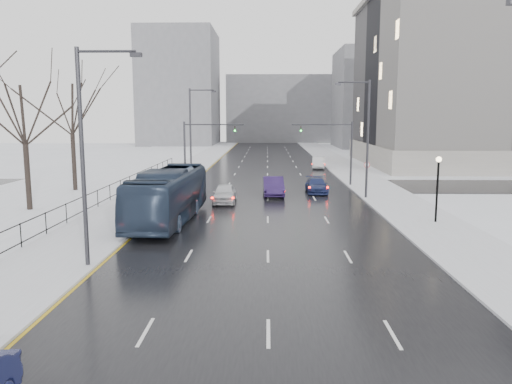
# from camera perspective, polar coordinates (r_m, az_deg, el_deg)

# --- Properties ---
(road) EXTENTS (16.00, 150.00, 0.04)m
(road) POSITION_cam_1_polar(r_m,az_deg,el_deg) (62.66, 1.33, 2.23)
(road) COLOR black
(road) RESTS_ON ground
(cross_road) EXTENTS (130.00, 10.00, 0.04)m
(cross_road) POSITION_cam_1_polar(r_m,az_deg,el_deg) (50.75, 1.34, 0.72)
(cross_road) COLOR black
(cross_road) RESTS_ON ground
(sidewalk_left) EXTENTS (5.00, 150.00, 0.16)m
(sidewalk_left) POSITION_cam_1_polar(r_m,az_deg,el_deg) (63.52, -8.19, 2.28)
(sidewalk_left) COLOR silver
(sidewalk_left) RESTS_ON ground
(sidewalk_right) EXTENTS (5.00, 150.00, 0.16)m
(sidewalk_right) POSITION_cam_1_polar(r_m,az_deg,el_deg) (63.54, 10.85, 2.22)
(sidewalk_right) COLOR silver
(sidewalk_right) RESTS_ON ground
(park_strip) EXTENTS (14.00, 150.00, 0.12)m
(park_strip) POSITION_cam_1_polar(r_m,az_deg,el_deg) (65.75, -16.39, 2.21)
(park_strip) COLOR white
(park_strip) RESTS_ON ground
(tree_park_d) EXTENTS (8.75, 8.75, 12.50)m
(tree_park_d) POSITION_cam_1_polar(r_m,az_deg,el_deg) (40.98, -24.41, -1.98)
(tree_park_d) COLOR black
(tree_park_d) RESTS_ON ground
(tree_park_e) EXTENTS (9.45, 9.45, 13.50)m
(tree_park_e) POSITION_cam_1_polar(r_m,az_deg,el_deg) (50.19, -19.92, 0.09)
(tree_park_e) COLOR black
(tree_park_e) RESTS_ON ground
(iron_fence) EXTENTS (0.06, 70.00, 1.30)m
(iron_fence) POSITION_cam_1_polar(r_m,az_deg,el_deg) (35.30, -20.26, -1.84)
(iron_fence) COLOR black
(iron_fence) RESTS_ON sidewalk_left
(streetlight_r_mid) EXTENTS (2.95, 0.25, 10.00)m
(streetlight_r_mid) POSITION_cam_1_polar(r_m,az_deg,el_deg) (43.09, 12.37, 6.60)
(streetlight_r_mid) COLOR #2D2D33
(streetlight_r_mid) RESTS_ON ground
(streetlight_l_near) EXTENTS (2.95, 0.25, 10.00)m
(streetlight_l_near) POSITION_cam_1_polar(r_m,az_deg,el_deg) (23.74, -18.76, 4.87)
(streetlight_l_near) COLOR #2D2D33
(streetlight_l_near) RESTS_ON ground
(streetlight_l_far) EXTENTS (2.95, 0.25, 10.00)m
(streetlight_l_far) POSITION_cam_1_polar(r_m,az_deg,el_deg) (54.89, -7.27, 7.12)
(streetlight_l_far) COLOR #2D2D33
(streetlight_l_far) RESTS_ON ground
(lamppost_r_mid) EXTENTS (0.36, 0.36, 4.28)m
(lamppost_r_mid) POSITION_cam_1_polar(r_m,az_deg,el_deg) (34.35, 20.06, 1.34)
(lamppost_r_mid) COLOR black
(lamppost_r_mid) RESTS_ON sidewalk_right
(mast_signal_right) EXTENTS (6.10, 0.33, 6.50)m
(mast_signal_right) POSITION_cam_1_polar(r_m,az_deg,el_deg) (50.89, 9.66, 5.25)
(mast_signal_right) COLOR #2D2D33
(mast_signal_right) RESTS_ON ground
(mast_signal_left) EXTENTS (6.10, 0.33, 6.50)m
(mast_signal_left) POSITION_cam_1_polar(r_m,az_deg,el_deg) (50.87, -6.96, 5.31)
(mast_signal_left) COLOR #2D2D33
(mast_signal_left) RESTS_ON ground
(no_uturn_sign) EXTENTS (0.60, 0.06, 2.70)m
(no_uturn_sign) POSITION_cam_1_polar(r_m,az_deg,el_deg) (47.42, 12.55, 2.74)
(no_uturn_sign) COLOR #2D2D33
(no_uturn_sign) RESTS_ON sidewalk_right
(civic_building) EXTENTS (41.00, 31.00, 24.80)m
(civic_building) POSITION_cam_1_polar(r_m,az_deg,el_deg) (82.24, 27.01, 10.63)
(civic_building) COLOR gray
(civic_building) RESTS_ON ground
(bldg_far_right) EXTENTS (24.00, 20.00, 22.00)m
(bldg_far_right) POSITION_cam_1_polar(r_m,az_deg,el_deg) (120.65, 14.97, 10.23)
(bldg_far_right) COLOR slate
(bldg_far_right) RESTS_ON ground
(bldg_far_left) EXTENTS (18.00, 22.00, 28.00)m
(bldg_far_left) POSITION_cam_1_polar(r_m,az_deg,el_deg) (129.34, -8.67, 11.62)
(bldg_far_left) COLOR slate
(bldg_far_left) RESTS_ON ground
(bldg_far_center) EXTENTS (30.00, 18.00, 18.00)m
(bldg_far_center) POSITION_cam_1_polar(r_m,az_deg,el_deg) (142.34, 2.96, 9.40)
(bldg_far_center) COLOR slate
(bldg_far_center) RESTS_ON ground
(bus) EXTENTS (3.51, 12.71, 3.51)m
(bus) POSITION_cam_1_polar(r_m,az_deg,el_deg) (33.74, -9.94, -0.36)
(bus) COLOR #253349
(bus) RESTS_ON road
(sedan_center_near) EXTENTS (1.86, 4.52, 1.54)m
(sedan_center_near) POSITION_cam_1_polar(r_m,az_deg,el_deg) (40.59, -3.60, -0.16)
(sedan_center_near) COLOR silver
(sedan_center_near) RESTS_ON road
(sedan_right_near) EXTENTS (1.96, 5.13, 1.67)m
(sedan_right_near) POSITION_cam_1_polar(r_m,az_deg,el_deg) (44.26, 1.99, 0.67)
(sedan_right_near) COLOR #29194B
(sedan_right_near) RESTS_ON road
(sedan_right_far) EXTENTS (1.89, 4.63, 1.34)m
(sedan_right_far) POSITION_cam_1_polar(r_m,az_deg,el_deg) (46.27, 6.92, 0.76)
(sedan_right_far) COLOR navy
(sedan_right_far) RESTS_ON road
(sedan_right_distant) EXTENTS (2.12, 4.85, 1.55)m
(sedan_right_distant) POSITION_cam_1_polar(r_m,az_deg,el_deg) (68.17, 7.15, 3.35)
(sedan_right_distant) COLOR silver
(sedan_right_distant) RESTS_ON road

